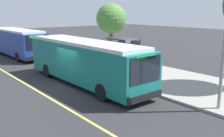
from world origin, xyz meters
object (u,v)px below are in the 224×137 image
waiting_bench (124,62)px  transit_bus_main (85,61)px  transit_bus_second (17,42)px  route_sign_post (128,54)px  pedestrian_commuter (122,62)px

waiting_bench → transit_bus_main: bearing=-71.4°
transit_bus_second → route_sign_post: size_ratio=3.68×
transit_bus_main → waiting_bench: size_ratio=7.02×
pedestrian_commuter → transit_bus_second: bearing=-167.0°
transit_bus_second → waiting_bench: (12.17, 4.79, -0.98)m
transit_bus_main → route_sign_post: (1.27, 2.72, 0.34)m
transit_bus_main → route_sign_post: same height
waiting_bench → pedestrian_commuter: bearing=-45.3°
transit_bus_main → waiting_bench: bearing=108.6°
transit_bus_main → waiting_bench: 5.40m
transit_bus_second → waiting_bench: transit_bus_second is taller
waiting_bench → pedestrian_commuter: size_ratio=0.95×
waiting_bench → route_sign_post: bearing=-38.0°
waiting_bench → route_sign_post: (2.96, -2.31, 1.32)m
route_sign_post → waiting_bench: bearing=142.0°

